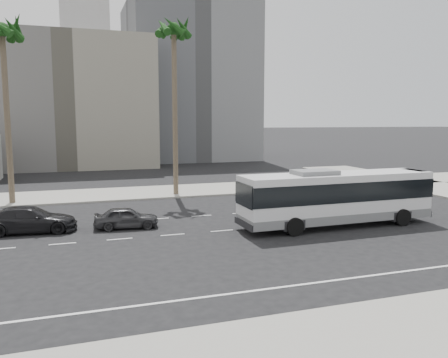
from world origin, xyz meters
name	(u,v)px	position (x,y,z in m)	size (l,w,h in m)	color
ground	(268,227)	(0.00, 0.00, 0.00)	(700.00, 700.00, 0.00)	black
sidewalk_north	(200,190)	(0.00, 15.50, 0.07)	(120.00, 7.00, 0.15)	gray
midrise_beige_west	(65,103)	(-12.00, 45.00, 9.00)	(24.00, 18.00, 18.00)	slate
midrise_gray_center	(188,83)	(8.00, 52.00, 13.00)	(20.00, 20.00, 26.00)	#595B5E
civic_tower	(86,63)	(-2.00, 250.00, 38.83)	(42.00, 42.00, 129.00)	silver
highrise_right	(175,69)	(45.00, 230.00, 35.00)	(26.00, 26.00, 70.00)	#50555D
highrise_far	(203,84)	(70.00, 260.00, 30.00)	(22.00, 22.00, 60.00)	#50555D
city_bus	(337,196)	(4.22, -1.00, 1.88)	(12.49, 3.06, 3.58)	silver
car_a	(126,218)	(-8.33, 2.57, 0.66)	(3.88, 1.56, 1.32)	#333335
car_b	(30,220)	(-13.83, 3.29, 0.77)	(5.30, 2.15, 1.54)	black
palm_near	(174,33)	(-2.79, 13.50, 13.89)	(4.55, 4.55, 15.33)	brown
palm_mid	(2,33)	(-15.94, 13.39, 13.04)	(4.69, 4.69, 14.49)	brown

